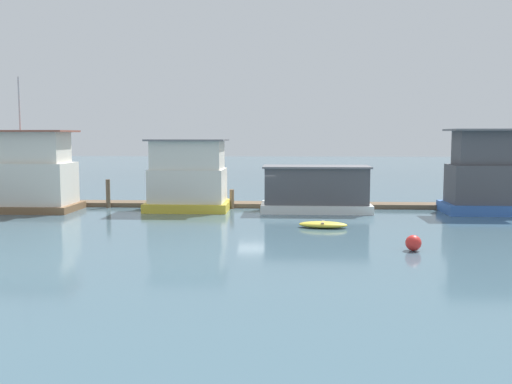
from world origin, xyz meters
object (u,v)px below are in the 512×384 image
(houseboat_yellow, at_px, (188,177))
(mooring_post_far_right, at_px, (286,199))
(buoy_red, at_px, (413,243))
(houseboat_brown, at_px, (29,175))
(dinghy_yellow, at_px, (323,225))
(mooring_post_near_right, at_px, (108,194))
(mooring_post_near_left, at_px, (232,199))
(houseboat_white, at_px, (316,190))
(houseboat_blue, at_px, (484,177))

(houseboat_yellow, distance_m, mooring_post_far_right, 6.83)
(houseboat_yellow, relative_size, buoy_red, 7.92)
(houseboat_brown, height_order, dinghy_yellow, houseboat_brown)
(mooring_post_near_right, distance_m, mooring_post_far_right, 12.39)
(dinghy_yellow, distance_m, mooring_post_near_left, 9.80)
(houseboat_white, bearing_deg, mooring_post_near_left, 167.94)
(mooring_post_near_right, distance_m, mooring_post_near_left, 8.66)
(houseboat_yellow, height_order, mooring_post_far_right, houseboat_yellow)
(mooring_post_far_right, bearing_deg, dinghy_yellow, -75.55)
(houseboat_white, bearing_deg, mooring_post_far_right, 148.09)
(mooring_post_near_right, height_order, mooring_post_near_left, mooring_post_near_right)
(houseboat_blue, xyz_separation_m, dinghy_yellow, (-10.70, -6.61, -2.17))
(houseboat_white, distance_m, dinghy_yellow, 6.81)
(dinghy_yellow, bearing_deg, houseboat_yellow, 140.98)
(houseboat_blue, distance_m, mooring_post_near_left, 16.61)
(mooring_post_near_right, relative_size, mooring_post_far_right, 1.45)
(houseboat_brown, distance_m, mooring_post_near_left, 13.61)
(mooring_post_near_left, bearing_deg, buoy_red, -56.06)
(houseboat_brown, xyz_separation_m, houseboat_yellow, (10.51, 0.98, -0.19))
(houseboat_brown, xyz_separation_m, houseboat_blue, (29.84, 0.59, -0.07))
(houseboat_brown, xyz_separation_m, buoy_red, (22.71, -12.00, -2.07))
(houseboat_yellow, relative_size, dinghy_yellow, 2.01)
(houseboat_blue, bearing_deg, buoy_red, -119.50)
(houseboat_white, relative_size, mooring_post_near_right, 3.63)
(houseboat_yellow, height_order, houseboat_white, houseboat_yellow)
(dinghy_yellow, relative_size, mooring_post_near_left, 2.06)
(houseboat_brown, xyz_separation_m, dinghy_yellow, (19.14, -6.01, -2.24))
(houseboat_blue, relative_size, dinghy_yellow, 1.99)
(mooring_post_near_left, bearing_deg, houseboat_brown, -171.94)
(houseboat_blue, bearing_deg, houseboat_white, 179.57)
(houseboat_blue, relative_size, mooring_post_far_right, 3.98)
(houseboat_white, relative_size, houseboat_blue, 1.32)
(mooring_post_near_right, relative_size, mooring_post_near_left, 1.49)
(houseboat_blue, height_order, mooring_post_far_right, houseboat_blue)
(mooring_post_near_right, xyz_separation_m, mooring_post_far_right, (12.39, 0.00, -0.31))
(dinghy_yellow, relative_size, buoy_red, 3.95)
(houseboat_yellow, distance_m, houseboat_white, 8.59)
(dinghy_yellow, bearing_deg, houseboat_brown, 162.56)
(houseboat_white, relative_size, buoy_red, 10.37)
(dinghy_yellow, xyz_separation_m, mooring_post_near_left, (-5.78, 7.91, 0.48))
(houseboat_yellow, relative_size, mooring_post_near_left, 4.13)
(mooring_post_far_right, distance_m, mooring_post_near_left, 3.74)
(mooring_post_near_right, bearing_deg, dinghy_yellow, -28.72)
(houseboat_blue, relative_size, mooring_post_near_left, 4.10)
(houseboat_white, distance_m, houseboat_blue, 10.82)
(houseboat_yellow, height_order, mooring_post_near_left, houseboat_yellow)
(houseboat_brown, height_order, houseboat_white, houseboat_brown)
(dinghy_yellow, xyz_separation_m, mooring_post_far_right, (-2.04, 7.91, 0.50))
(houseboat_blue, distance_m, buoy_red, 14.61)
(dinghy_yellow, height_order, mooring_post_near_left, mooring_post_near_left)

